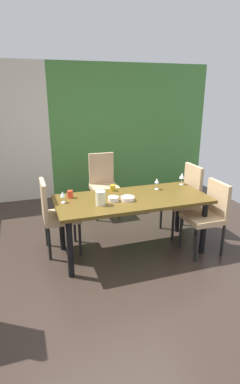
{
  "coord_description": "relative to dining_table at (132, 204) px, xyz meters",
  "views": [
    {
      "loc": [
        -0.96,
        -2.7,
        2.0
      ],
      "look_at": [
        0.12,
        0.53,
        0.85
      ],
      "focal_mm": 28.0,
      "sensor_mm": 36.0,
      "label": 1
    }
  ],
  "objects": [
    {
      "name": "ground_plane",
      "position": [
        -0.29,
        -0.57,
        -0.67
      ],
      "size": [
        5.67,
        6.27,
        0.02
      ],
      "primitive_type": "cube",
      "color": "#2E241E"
    },
    {
      "name": "garden_window_panel",
      "position": [
        0.92,
        2.51,
        0.6
      ],
      "size": [
        3.26,
        0.1,
        2.52
      ],
      "primitive_type": "cube",
      "color": "#49853D",
      "rests_on": "ground_plane"
    },
    {
      "name": "dining_table",
      "position": [
        0.0,
        0.0,
        0.0
      ],
      "size": [
        1.9,
        0.86,
        0.74
      ],
      "color": "#533D17",
      "rests_on": "ground_plane"
    },
    {
      "name": "chair_head_far",
      "position": [
        -0.0,
        1.35,
        -0.09
      ],
      "size": [
        0.44,
        0.45,
        1.03
      ],
      "rotation": [
        0.0,
        0.0,
        3.14
      ],
      "color": "tan",
      "rests_on": "ground_plane"
    },
    {
      "name": "chair_right_near",
      "position": [
        0.92,
        -0.3,
        -0.12
      ],
      "size": [
        0.44,
        0.44,
        0.93
      ],
      "rotation": [
        0.0,
        0.0,
        1.57
      ],
      "color": "tan",
      "rests_on": "ground_plane"
    },
    {
      "name": "chair_right_far",
      "position": [
        0.93,
        0.3,
        -0.09
      ],
      "size": [
        0.44,
        0.44,
        1.01
      ],
      "rotation": [
        0.0,
        0.0,
        1.57
      ],
      "color": "tan",
      "rests_on": "ground_plane"
    },
    {
      "name": "chair_left_far",
      "position": [
        -0.93,
        0.3,
        -0.11
      ],
      "size": [
        0.44,
        0.44,
        0.97
      ],
      "rotation": [
        0.0,
        0.0,
        -1.57
      ],
      "color": "tan",
      "rests_on": "ground_plane"
    },
    {
      "name": "wine_glass_near_window",
      "position": [
        -0.84,
        0.09,
        0.19
      ],
      "size": [
        0.06,
        0.06,
        0.14
      ],
      "color": "silver",
      "rests_on": "dining_table"
    },
    {
      "name": "wine_glass_near_shelf",
      "position": [
        0.43,
        0.2,
        0.2
      ],
      "size": [
        0.06,
        0.06,
        0.15
      ],
      "color": "silver",
      "rests_on": "dining_table"
    },
    {
      "name": "wine_glass_center",
      "position": [
        0.86,
        0.3,
        0.21
      ],
      "size": [
        0.08,
        0.08,
        0.17
      ],
      "color": "silver",
      "rests_on": "dining_table"
    },
    {
      "name": "serving_bowl_west",
      "position": [
        -0.09,
        -0.08,
        0.11
      ],
      "size": [
        0.17,
        0.17,
        0.05
      ],
      "primitive_type": "cylinder",
      "color": "beige",
      "rests_on": "dining_table"
    },
    {
      "name": "serving_bowl_east",
      "position": [
        -0.26,
        -0.04,
        0.11
      ],
      "size": [
        0.13,
        0.13,
        0.05
      ],
      "primitive_type": "cylinder",
      "color": "silver",
      "rests_on": "dining_table"
    },
    {
      "name": "cup_rear",
      "position": [
        -0.15,
        0.34,
        0.12
      ],
      "size": [
        0.07,
        0.07,
        0.08
      ],
      "primitive_type": "cylinder",
      "color": "#B4951D",
      "rests_on": "dining_table"
    },
    {
      "name": "cup_left",
      "position": [
        -0.73,
        0.24,
        0.13
      ],
      "size": [
        0.07,
        0.07,
        0.09
      ],
      "primitive_type": "cylinder",
      "color": "red",
      "rests_on": "dining_table"
    },
    {
      "name": "pitcher_right",
      "position": [
        -0.44,
        -0.12,
        0.17
      ],
      "size": [
        0.13,
        0.12,
        0.17
      ],
      "color": "beige",
      "rests_on": "dining_table"
    }
  ]
}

